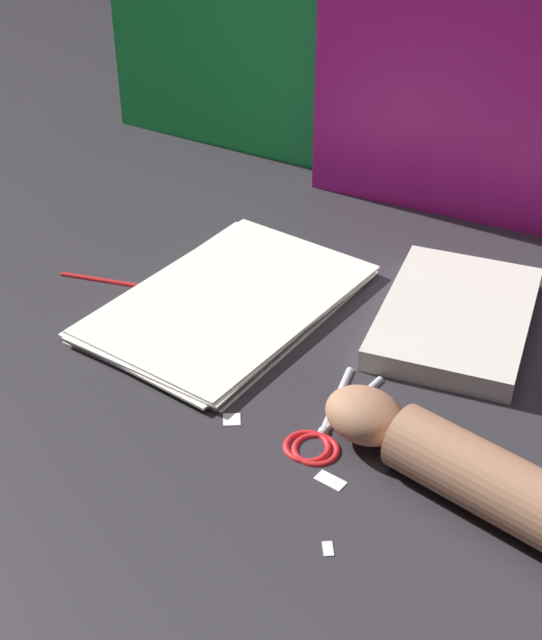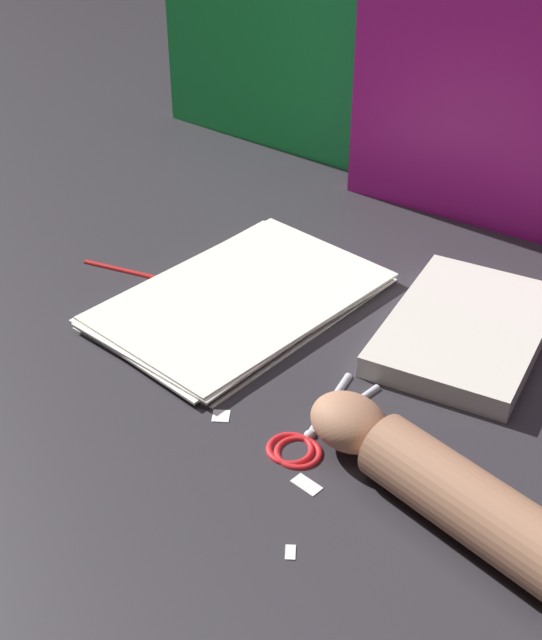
{
  "view_description": "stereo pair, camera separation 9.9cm",
  "coord_description": "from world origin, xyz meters",
  "px_view_note": "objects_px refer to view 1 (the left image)",
  "views": [
    {
      "loc": [
        0.54,
        -0.68,
        0.62
      ],
      "look_at": [
        0.06,
        -0.02,
        0.06
      ],
      "focal_mm": 50.0,
      "sensor_mm": 36.0,
      "label": 1
    },
    {
      "loc": [
        0.62,
        -0.62,
        0.62
      ],
      "look_at": [
        0.06,
        -0.02,
        0.06
      ],
      "focal_mm": 50.0,
      "sensor_mm": 36.0,
      "label": 2
    }
  ],
  "objects_px": {
    "book_closed": "(456,317)",
    "scissors": "(324,429)",
    "hand_forearm": "(461,467)",
    "paper_stack": "(228,302)"
  },
  "relations": [
    {
      "from": "hand_forearm",
      "to": "paper_stack",
      "type": "bearing_deg",
      "value": 161.75
    },
    {
      "from": "book_closed",
      "to": "hand_forearm",
      "type": "distance_m",
      "value": 0.28
    },
    {
      "from": "scissors",
      "to": "hand_forearm",
      "type": "bearing_deg",
      "value": 1.42
    },
    {
      "from": "book_closed",
      "to": "scissors",
      "type": "bearing_deg",
      "value": -95.02
    },
    {
      "from": "hand_forearm",
      "to": "scissors",
      "type": "bearing_deg",
      "value": -178.58
    },
    {
      "from": "book_closed",
      "to": "scissors",
      "type": "relative_size",
      "value": 1.72
    },
    {
      "from": "scissors",
      "to": "hand_forearm",
      "type": "relative_size",
      "value": 0.57
    },
    {
      "from": "paper_stack",
      "to": "scissors",
      "type": "height_order",
      "value": "paper_stack"
    },
    {
      "from": "paper_stack",
      "to": "hand_forearm",
      "type": "distance_m",
      "value": 0.4
    },
    {
      "from": "paper_stack",
      "to": "book_closed",
      "type": "distance_m",
      "value": 0.28
    }
  ]
}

